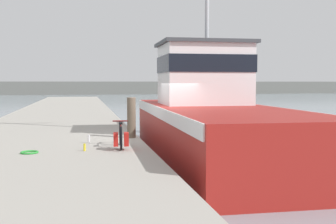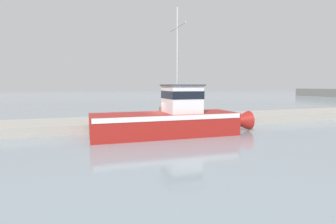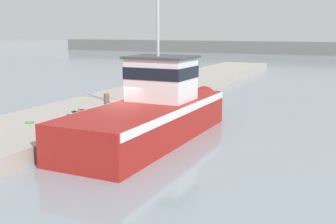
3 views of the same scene
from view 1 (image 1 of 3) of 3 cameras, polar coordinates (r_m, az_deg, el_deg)
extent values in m
plane|color=#84939E|center=(14.12, -1.30, -6.26)|extent=(320.00, 320.00, 0.00)
cube|color=#A39E93|center=(13.90, -16.25, -5.07)|extent=(5.94, 80.00, 0.73)
cube|color=slate|center=(95.95, 8.29, 3.29)|extent=(180.00, 5.00, 2.69)
cube|color=maroon|center=(13.80, 6.34, -2.86)|extent=(3.92, 11.30, 1.75)
cone|color=maroon|center=(20.20, 0.99, -0.65)|extent=(1.70, 2.06, 1.66)
cube|color=white|center=(13.73, 6.36, 0.03)|extent=(3.99, 11.08, 0.35)
cube|color=white|center=(15.05, 4.87, 5.03)|extent=(2.99, 2.53, 2.09)
cube|color=black|center=(15.06, 4.88, 6.42)|extent=(3.05, 2.58, 0.58)
cube|color=#3D4247|center=(15.11, 4.90, 9.22)|extent=(3.22, 2.73, 0.12)
torus|color=black|center=(11.22, -6.37, -3.55)|extent=(0.10, 0.64, 0.64)
torus|color=black|center=(12.26, -6.47, -2.91)|extent=(0.10, 0.64, 0.64)
cylinder|color=maroon|center=(11.40, -6.39, -3.80)|extent=(0.06, 0.36, 0.18)
cylinder|color=maroon|center=(11.60, -6.42, -2.83)|extent=(0.05, 0.14, 0.49)
cylinder|color=maroon|center=(11.42, -6.40, -2.57)|extent=(0.07, 0.47, 0.36)
cylinder|color=maroon|center=(11.87, -6.44, -2.71)|extent=(0.08, 0.67, 0.49)
cylinder|color=maroon|center=(11.90, -6.46, -1.54)|extent=(0.07, 0.54, 0.05)
cylinder|color=maroon|center=(12.22, -6.48, -2.18)|extent=(0.04, 0.10, 0.33)
cylinder|color=maroon|center=(12.16, -6.48, -1.22)|extent=(0.44, 0.07, 0.04)
cube|color=black|center=(11.59, -6.43, -1.49)|extent=(0.12, 0.25, 0.05)
cube|color=red|center=(11.27, -7.09, -3.69)|extent=(0.14, 0.33, 0.35)
cube|color=red|center=(11.28, -5.66, -3.67)|extent=(0.14, 0.33, 0.35)
cylinder|color=brown|center=(13.69, -4.98, -0.76)|extent=(0.28, 0.28, 1.31)
torus|color=green|center=(11.29, -18.26, -5.20)|extent=(0.45, 0.45, 0.05)
cylinder|color=silver|center=(12.70, -10.67, -3.61)|extent=(0.07, 0.07, 0.24)
cylinder|color=yellow|center=(11.28, -11.24, -4.71)|extent=(0.06, 0.06, 0.19)
camera|label=2|loc=(24.30, 62.72, 5.03)|focal=28.00mm
camera|label=3|loc=(14.13, 98.26, 10.46)|focal=45.00mm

